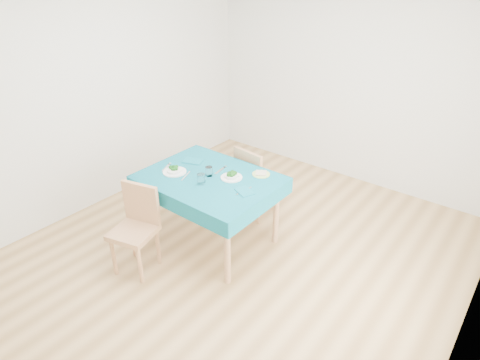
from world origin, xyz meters
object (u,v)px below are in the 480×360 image
Objects in this scene: bowl_near at (174,169)px; side_plate at (261,174)px; bowl_far at (231,175)px; chair_far at (259,175)px; chair_near at (133,228)px; table at (211,210)px.

bowl_near is 0.87m from side_plate.
chair_far is at bearing 100.30° from bowl_far.
chair_near reaches higher than side_plate.
side_plate is at bearing 35.15° from bowl_near.
bowl_near is at bearing -157.78° from table.
bowl_far is (0.18, 0.12, 0.41)m from table.
chair_near is at bearing -118.57° from side_plate.
chair_near reaches higher than bowl_far.
table is at bearing 57.00° from chair_near.
side_plate is (0.37, 0.36, 0.38)m from table.
side_plate reaches higher than table.
chair_near reaches higher than table.
chair_far is 1.01m from bowl_near.
bowl_near is at bearing 71.92° from chair_far.
bowl_far is at bearing 26.53° from bowl_near.
chair_far is (0.07, 0.74, 0.12)m from table.
bowl_far is 0.30m from side_plate.
chair_near is 1.05m from bowl_far.
table is 0.75m from chair_far.
bowl_near is 1.10× the size of bowl_far.
bowl_far is at bearing -127.93° from side_plate.
table is 1.32× the size of chair_far.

